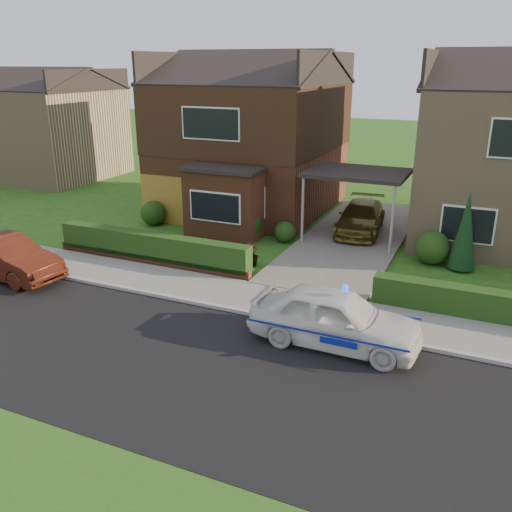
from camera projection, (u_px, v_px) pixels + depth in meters
The scene contains 23 objects.
ground at pixel (231, 377), 12.27m from camera, with size 120.00×120.00×0.00m, color #234C14.
road at pixel (231, 377), 12.27m from camera, with size 60.00×6.00×0.02m, color black.
kerb at pixel (281, 319), 14.87m from camera, with size 60.00×0.16×0.12m, color #9E9993.
sidewalk at pixel (294, 305), 15.78m from camera, with size 60.00×2.00×0.10m, color slate.
driveway at pixel (353, 238), 21.71m from camera, with size 3.80×12.00×0.12m, color #666059.
house_left at pixel (252, 128), 25.14m from camera, with size 7.50×9.53×7.25m.
carport_link at pixel (357, 174), 20.79m from camera, with size 3.80×3.00×2.77m.
garage_door at pixel (163, 200), 23.63m from camera, with size 2.20×0.10×2.10m, color olive.
dwarf_wall at pixel (150, 260), 18.98m from camera, with size 7.70×0.25×0.36m, color brown.
hedge_left at pixel (153, 263), 19.17m from camera, with size 7.50×0.55×0.90m, color #173611.
hedge_right at pixel (511, 325), 14.65m from camera, with size 7.50×0.55×0.80m, color #173611.
shrub_left_far at pixel (153, 213), 23.50m from camera, with size 1.08×1.08×1.08m, color #173611.
shrub_left_mid at pixel (245, 223), 21.57m from camera, with size 1.32×1.32×1.32m, color #173611.
shrub_left_near at pixel (285, 232), 21.30m from camera, with size 0.84×0.84×0.84m, color #173611.
shrub_right_near at pixel (432, 248), 18.93m from camera, with size 1.20×1.20×1.20m, color #173611.
conifer_a at pixel (465, 234), 18.13m from camera, with size 0.90×0.90×2.60m, color black.
neighbour_left at pixel (53, 134), 32.79m from camera, with size 6.50×7.00×5.20m, color tan.
police_car at pixel (335, 318), 13.44m from camera, with size 3.94×4.31×1.63m.
driveway_car at pixel (361, 217), 22.17m from camera, with size 1.68×4.14×1.20m, color brown.
street_car at pixel (7, 258), 17.68m from camera, with size 4.08×1.42×1.34m, color #481A0F.
potted_plant_a at pixel (205, 249), 19.53m from camera, with size 0.38×0.26×0.72m, color gray.
potted_plant_b at pixel (219, 229), 21.79m from camera, with size 0.41×0.33×0.74m, color gray.
potted_plant_c at pixel (252, 255), 18.81m from camera, with size 0.46×0.46×0.82m, color gray.
Camera 1 is at (4.83, -9.47, 6.73)m, focal length 38.00 mm.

